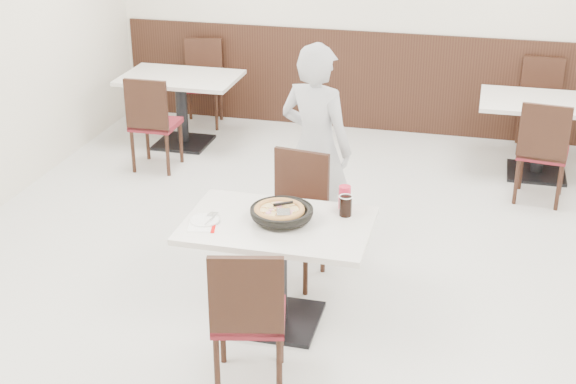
% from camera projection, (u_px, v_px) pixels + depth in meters
% --- Properties ---
extents(floor, '(7.00, 7.00, 0.00)m').
position_uv_depth(floor, '(314.00, 282.00, 5.94)').
color(floor, '#B7B8B3').
rests_on(floor, ground).
extents(wall_back, '(6.00, 0.04, 2.80)m').
position_uv_depth(wall_back, '(387.00, 4.00, 8.47)').
color(wall_back, silver).
rests_on(wall_back, floor).
extents(wainscot_back, '(5.90, 0.03, 1.10)m').
position_uv_depth(wainscot_back, '(383.00, 82.00, 8.80)').
color(wainscot_back, black).
rests_on(wainscot_back, floor).
extents(main_table, '(1.27, 0.90, 0.75)m').
position_uv_depth(main_table, '(278.00, 273.00, 5.31)').
color(main_table, beige).
rests_on(main_table, floor).
extents(chair_near, '(0.50, 0.50, 0.95)m').
position_uv_depth(chair_near, '(249.00, 313.00, 4.68)').
color(chair_near, black).
rests_on(chair_near, floor).
extents(chair_far, '(0.48, 0.48, 0.95)m').
position_uv_depth(chair_far, '(292.00, 221.00, 5.80)').
color(chair_far, black).
rests_on(chair_far, floor).
extents(trivet, '(0.14, 0.14, 0.04)m').
position_uv_depth(trivet, '(282.00, 222.00, 5.12)').
color(trivet, black).
rests_on(trivet, main_table).
extents(pizza_pan, '(0.42, 0.42, 0.01)m').
position_uv_depth(pizza_pan, '(282.00, 215.00, 5.16)').
color(pizza_pan, black).
rests_on(pizza_pan, trivet).
extents(pizza, '(0.31, 0.31, 0.02)m').
position_uv_depth(pizza, '(279.00, 212.00, 5.16)').
color(pizza, '#C58C48').
rests_on(pizza, pizza_pan).
extents(pizza_server, '(0.11, 0.12, 0.00)m').
position_uv_depth(pizza_server, '(283.00, 212.00, 5.08)').
color(pizza_server, silver).
rests_on(pizza_server, pizza).
extents(napkin, '(0.21, 0.21, 0.00)m').
position_uv_depth(napkin, '(203.00, 225.00, 5.11)').
color(napkin, white).
rests_on(napkin, main_table).
extents(side_plate, '(0.21, 0.21, 0.01)m').
position_uv_depth(side_plate, '(205.00, 220.00, 5.16)').
color(side_plate, white).
rests_on(side_plate, napkin).
extents(fork, '(0.04, 0.17, 0.00)m').
position_uv_depth(fork, '(211.00, 220.00, 5.15)').
color(fork, silver).
rests_on(fork, side_plate).
extents(cola_glass, '(0.09, 0.09, 0.13)m').
position_uv_depth(cola_glass, '(346.00, 206.00, 5.23)').
color(cola_glass, black).
rests_on(cola_glass, main_table).
extents(red_cup, '(0.09, 0.09, 0.16)m').
position_uv_depth(red_cup, '(345.00, 197.00, 5.32)').
color(red_cup, red).
rests_on(red_cup, main_table).
extents(diner_person, '(0.69, 0.56, 1.65)m').
position_uv_depth(diner_person, '(316.00, 148.00, 6.17)').
color(diner_person, silver).
rests_on(diner_person, floor).
extents(bg_table_left, '(1.25, 0.88, 0.75)m').
position_uv_depth(bg_table_left, '(182.00, 110.00, 8.45)').
color(bg_table_left, beige).
rests_on(bg_table_left, floor).
extents(bg_chair_left_near, '(0.42, 0.42, 0.95)m').
position_uv_depth(bg_chair_left_near, '(156.00, 122.00, 7.81)').
color(bg_chair_left_near, black).
rests_on(bg_chair_left_near, floor).
extents(bg_chair_left_far, '(0.49, 0.49, 0.95)m').
position_uv_depth(bg_chair_left_far, '(202.00, 84.00, 8.98)').
color(bg_chair_left_far, black).
rests_on(bg_chair_left_far, floor).
extents(bg_table_right, '(1.25, 0.88, 0.75)m').
position_uv_depth(bg_table_right, '(541.00, 138.00, 7.68)').
color(bg_table_right, beige).
rests_on(bg_table_right, floor).
extents(bg_chair_right_near, '(0.47, 0.47, 0.95)m').
position_uv_depth(bg_chair_right_near, '(543.00, 150.00, 7.10)').
color(bg_chair_right_near, black).
rests_on(bg_chair_right_near, floor).
extents(bg_chair_right_far, '(0.42, 0.42, 0.95)m').
position_uv_depth(bg_chair_right_far, '(540.00, 107.00, 8.24)').
color(bg_chair_right_far, black).
rests_on(bg_chair_right_far, floor).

